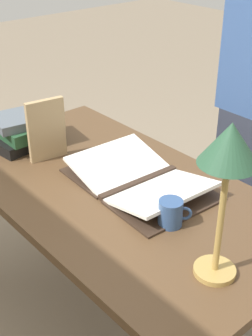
# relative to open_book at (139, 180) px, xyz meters

# --- Properties ---
(ground_plane) EXTENTS (12.00, 12.00, 0.00)m
(ground_plane) POSITION_rel_open_book_xyz_m (0.05, 0.08, -0.78)
(ground_plane) COLOR gray
(reading_desk) EXTENTS (1.42, 0.77, 0.76)m
(reading_desk) POSITION_rel_open_book_xyz_m (0.05, 0.08, -0.12)
(reading_desk) COLOR brown
(reading_desk) RESTS_ON ground_plane
(open_book) EXTENTS (0.55, 0.39, 0.07)m
(open_book) POSITION_rel_open_book_xyz_m (0.00, 0.00, 0.00)
(open_book) COLOR #38281E
(open_book) RESTS_ON reading_desk
(book_stack_tall) EXTENTS (0.22, 0.30, 0.14)m
(book_stack_tall) POSITION_rel_open_book_xyz_m (0.57, 0.14, 0.05)
(book_stack_tall) COLOR black
(book_stack_tall) RESTS_ON reading_desk
(book_standing_upright) EXTENTS (0.04, 0.16, 0.25)m
(book_standing_upright) POSITION_rel_open_book_xyz_m (0.40, 0.14, 0.11)
(book_standing_upright) COLOR tan
(book_standing_upright) RESTS_ON reading_desk
(reading_lamp) EXTENTS (0.15, 0.15, 0.46)m
(reading_lamp) POSITION_rel_open_book_xyz_m (-0.49, 0.15, 0.35)
(reading_lamp) COLOR tan
(reading_lamp) RESTS_ON reading_desk
(coffee_mug) EXTENTS (0.09, 0.09, 0.09)m
(coffee_mug) POSITION_rel_open_book_xyz_m (-0.25, 0.09, 0.02)
(coffee_mug) COLOR #335184
(coffee_mug) RESTS_ON reading_desk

